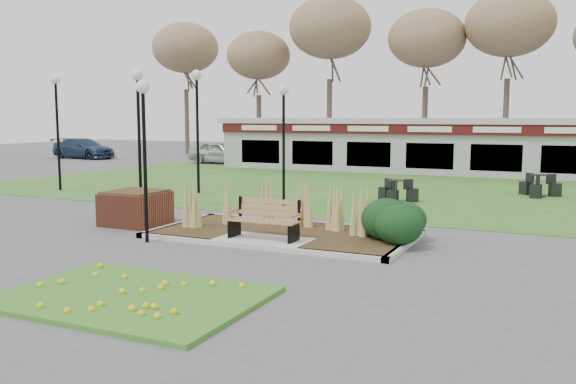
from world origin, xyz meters
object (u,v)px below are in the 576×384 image
at_px(lamp_post_near_left, 138,108).
at_px(car_black, 262,147).
at_px(lamp_post_far_left, 197,104).
at_px(lamp_post_near_right, 144,125).
at_px(food_pavilion, 435,145).
at_px(lamp_post_mid_left, 57,106).
at_px(bistro_set_c, 539,189).
at_px(brick_planter, 136,208).
at_px(car_silver, 220,152).
at_px(lamp_post_mid_right, 284,119).
at_px(car_blue, 84,148).
at_px(bistro_set_b, 397,195).
at_px(park_bench, 265,219).

xyz_separation_m(lamp_post_near_left, car_black, (-8.04, 23.98, -2.47)).
bearing_deg(lamp_post_far_left, lamp_post_near_right, -64.43).
height_order(food_pavilion, car_black, food_pavilion).
xyz_separation_m(lamp_post_mid_left, bistro_set_c, (17.67, 6.06, -3.09)).
relative_size(brick_planter, food_pavilion, 0.06).
relative_size(lamp_post_near_left, car_silver, 1.05).
height_order(food_pavilion, lamp_post_mid_right, lamp_post_mid_right).
bearing_deg(car_black, lamp_post_mid_left, 163.32).
bearing_deg(bistro_set_c, brick_planter, -131.64).
bearing_deg(lamp_post_far_left, car_blue, 143.93).
distance_m(brick_planter, lamp_post_mid_right, 5.53).
distance_m(lamp_post_far_left, bistro_set_b, 8.31).
distance_m(bistro_set_c, car_blue, 31.81).
bearing_deg(lamp_post_mid_right, bistro_set_c, 42.74).
distance_m(park_bench, lamp_post_mid_left, 13.81).
bearing_deg(lamp_post_near_right, food_pavilion, 82.78).
bearing_deg(park_bench, lamp_post_near_right, -158.25).
xyz_separation_m(lamp_post_mid_left, car_blue, (-12.86, 15.00, -2.66)).
height_order(food_pavilion, lamp_post_near_right, lamp_post_near_right).
distance_m(park_bench, car_blue, 32.56).
bearing_deg(bistro_set_b, car_blue, 154.14).
height_order(lamp_post_mid_right, bistro_set_b, lamp_post_mid_right).
bearing_deg(lamp_post_near_right, lamp_post_mid_right, 83.15).
height_order(brick_planter, car_blue, car_blue).
height_order(park_bench, lamp_post_near_right, lamp_post_near_right).
xyz_separation_m(lamp_post_mid_left, bistro_set_b, (13.25, 2.34, -3.10)).
bearing_deg(bistro_set_c, bistro_set_b, -139.95).
distance_m(brick_planter, car_silver, 22.08).
height_order(brick_planter, car_black, car_black).
height_order(lamp_post_far_left, car_silver, lamp_post_far_left).
bearing_deg(food_pavilion, lamp_post_mid_left, -131.23).
bearing_deg(lamp_post_mid_left, lamp_post_near_right, -35.30).
bearing_deg(lamp_post_mid_right, lamp_post_far_left, 154.49).
height_order(park_bench, bistro_set_c, park_bench).
bearing_deg(lamp_post_mid_right, park_bench, -69.37).
xyz_separation_m(lamp_post_near_right, lamp_post_far_left, (-3.99, 8.34, 0.67)).
bearing_deg(brick_planter, lamp_post_near_right, -45.46).
bearing_deg(car_blue, food_pavilion, -87.57).
bearing_deg(car_silver, lamp_post_near_left, -153.68).
relative_size(lamp_post_near_right, car_silver, 0.90).
bearing_deg(lamp_post_mid_left, bistro_set_c, 18.94).
xyz_separation_m(lamp_post_near_left, lamp_post_mid_left, (-6.42, 2.98, 0.14)).
bearing_deg(park_bench, lamp_post_mid_left, 154.81).
bearing_deg(bistro_set_b, lamp_post_near_left, -142.08).
height_order(lamp_post_mid_left, car_silver, lamp_post_mid_left).
bearing_deg(food_pavilion, car_blue, 177.63).
bearing_deg(park_bench, food_pavilion, 90.00).
relative_size(food_pavilion, lamp_post_near_left, 5.54).
relative_size(food_pavilion, lamp_post_far_left, 5.19).
bearing_deg(food_pavilion, lamp_post_mid_right, -97.37).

